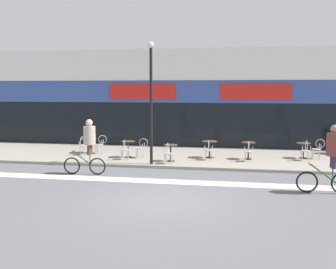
{
  "coord_description": "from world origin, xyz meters",
  "views": [
    {
      "loc": [
        2.14,
        -11.07,
        3.29
      ],
      "look_at": [
        -0.79,
        5.5,
        1.31
      ],
      "focal_mm": 42.0,
      "sensor_mm": 36.0,
      "label": 1
    }
  ],
  "objects": [
    {
      "name": "ground_plane",
      "position": [
        0.0,
        0.0,
        0.0
      ],
      "size": [
        120.0,
        120.0,
        0.0
      ],
      "primitive_type": "plane",
      "color": "#5B5B60"
    },
    {
      "name": "sidewalk_slab",
      "position": [
        0.0,
        7.25,
        0.06
      ],
      "size": [
        40.0,
        5.5,
        0.12
      ],
      "primitive_type": "cube",
      "color": "gray",
      "rests_on": "ground"
    },
    {
      "name": "storefront_facade",
      "position": [
        0.0,
        11.96,
        2.69
      ],
      "size": [
        40.0,
        4.06,
        5.41
      ],
      "color": "silver",
      "rests_on": "ground"
    },
    {
      "name": "bike_lane_stripe",
      "position": [
        0.0,
        2.35,
        0.0
      ],
      "size": [
        36.0,
        0.7,
        0.01
      ],
      "primitive_type": "cube",
      "color": "silver",
      "rests_on": "ground"
    },
    {
      "name": "bistro_table_0",
      "position": [
        -5.03,
        7.05,
        0.63
      ],
      "size": [
        0.78,
        0.78,
        0.7
      ],
      "color": "black",
      "rests_on": "sidewalk_slab"
    },
    {
      "name": "bistro_table_1",
      "position": [
        -2.77,
        6.21,
        0.65
      ],
      "size": [
        0.63,
        0.63,
        0.76
      ],
      "color": "black",
      "rests_on": "sidewalk_slab"
    },
    {
      "name": "bistro_table_2",
      "position": [
        -0.68,
        5.58,
        0.64
      ],
      "size": [
        0.62,
        0.62,
        0.73
      ],
      "color": "black",
      "rests_on": "sidewalk_slab"
    },
    {
      "name": "bistro_table_3",
      "position": [
        0.93,
        6.76,
        0.67
      ],
      "size": [
        0.7,
        0.7,
        0.78
      ],
      "color": "black",
      "rests_on": "sidewalk_slab"
    },
    {
      "name": "bistro_table_4",
      "position": [
        2.67,
        6.69,
        0.66
      ],
      "size": [
        0.61,
        0.61,
        0.78
      ],
      "color": "black",
      "rests_on": "sidewalk_slab"
    },
    {
      "name": "bistro_table_5",
      "position": [
        5.14,
        7.35,
        0.62
      ],
      "size": [
        0.62,
        0.62,
        0.71
      ],
      "color": "black",
      "rests_on": "sidewalk_slab"
    },
    {
      "name": "cafe_chair_0_near",
      "position": [
        -5.04,
        6.43,
        0.64
      ],
      "size": [
        0.44,
        0.6,
        0.9
      ],
      "rotation": [
        0.0,
        0.0,
        1.45
      ],
      "color": "#B7B2AD",
      "rests_on": "sidewalk_slab"
    },
    {
      "name": "cafe_chair_0_side",
      "position": [
        -4.4,
        7.06,
        0.64
      ],
      "size": [
        0.59,
        0.44,
        0.9
      ],
      "rotation": [
        0.0,
        0.0,
        3.24
      ],
      "color": "#B7B2AD",
      "rests_on": "sidewalk_slab"
    },
    {
      "name": "cafe_chair_1_near",
      "position": [
        -2.76,
        5.59,
        0.64
      ],
      "size": [
        0.45,
        0.6,
        0.9
      ],
      "rotation": [
        0.0,
        0.0,
        1.7
      ],
      "color": "#B7B2AD",
      "rests_on": "sidewalk_slab"
    },
    {
      "name": "cafe_chair_1_side",
      "position": [
        -2.14,
        6.21,
        0.64
      ],
      "size": [
        0.58,
        0.4,
        0.9
      ],
      "rotation": [
        0.0,
        0.0,
        3.13
      ],
      "color": "#B7B2AD",
      "rests_on": "sidewalk_slab"
    },
    {
      "name": "cafe_chair_2_near",
      "position": [
        -0.69,
        4.96,
        0.64
      ],
      "size": [
        0.42,
        0.58,
        0.9
      ],
      "rotation": [
        0.0,
        0.0,
        1.52
      ],
      "color": "#B7B2AD",
      "rests_on": "sidewalk_slab"
    },
    {
      "name": "cafe_chair_3_near",
      "position": [
        0.93,
        6.13,
        0.64
      ],
      "size": [
        0.42,
        0.58,
        0.9
      ],
      "rotation": [
        0.0,
        0.0,
        1.62
      ],
      "color": "#B7B2AD",
      "rests_on": "sidewalk_slab"
    },
    {
      "name": "cafe_chair_4_near",
      "position": [
        2.67,
        6.06,
        0.64
      ],
      "size": [
        0.43,
        0.59,
        0.9
      ],
      "rotation": [
        0.0,
        0.0,
        1.5
      ],
      "color": "#B7B2AD",
      "rests_on": "sidewalk_slab"
    },
    {
      "name": "cafe_chair_5_near",
      "position": [
        5.14,
        6.73,
        0.64
      ],
      "size": [
        0.42,
        0.58,
        0.9
      ],
      "rotation": [
        0.0,
        0.0,
        1.62
      ],
      "color": "#B7B2AD",
      "rests_on": "sidewalk_slab"
    },
    {
      "name": "cafe_chair_5_side",
      "position": [
        5.76,
        7.35,
        0.64
      ],
      "size": [
        0.57,
        0.4,
        0.9
      ],
      "rotation": [
        0.0,
        0.0,
        3.14
      ],
      "color": "#B7B2AD",
      "rests_on": "sidewalk_slab"
    },
    {
      "name": "lamp_post",
      "position": [
        -1.38,
        4.86,
        3.05
      ],
      "size": [
        0.26,
        0.26,
        5.06
      ],
      "color": "black",
      "rests_on": "sidewalk_slab"
    },
    {
      "name": "cyclist_0",
      "position": [
        5.07,
        1.68,
        1.28
      ],
      "size": [
        1.73,
        0.48,
        2.17
      ],
      "rotation": [
        0.0,
        0.0,
        3.15
      ],
      "color": "black",
      "rests_on": "ground"
    },
    {
      "name": "cyclist_1",
      "position": [
        -3.42,
        2.98,
        1.26
      ],
      "size": [
        1.66,
        0.52,
        2.13
      ],
      "rotation": [
        0.0,
        0.0,
        3.2
      ],
      "color": "black",
      "rests_on": "ground"
    }
  ]
}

